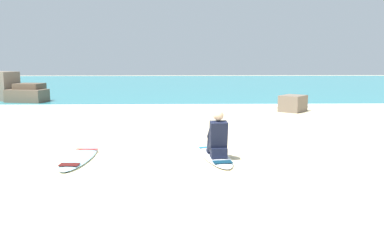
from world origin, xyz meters
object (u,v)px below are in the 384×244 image
Objects in this scene: surfboard_spare_near at (79,157)px; surfer_seated at (218,138)px; surfboard_main at (215,155)px; shoreline_rock at (293,103)px.

surfer_seated is at bearing -2.14° from surfboard_spare_near.
shoreline_rock reaches higher than surfboard_main.
surfer_seated is 0.96× the size of shoreline_rock.
surfboard_spare_near is 9.71m from shoreline_rock.
surfboard_main and surfboard_spare_near have the same top height.
surfboard_spare_near is 2.24× the size of shoreline_rock.
surfer_seated is 0.43× the size of surfboard_spare_near.
surfboard_main is 0.47m from surfer_seated.
surfer_seated reaches higher than shoreline_rock.
surfboard_spare_near is at bearing -177.35° from surfboard_main.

